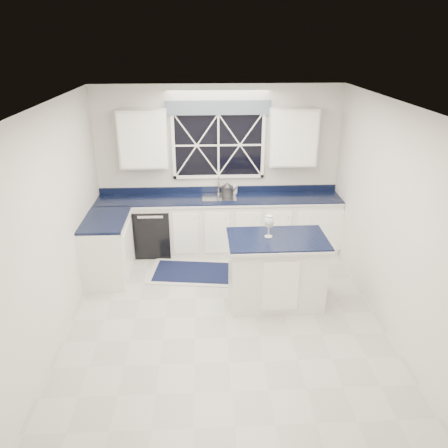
{
  "coord_description": "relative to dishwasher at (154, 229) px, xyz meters",
  "views": [
    {
      "loc": [
        -0.25,
        -4.75,
        3.39
      ],
      "look_at": [
        0.0,
        0.4,
        1.14
      ],
      "focal_mm": 35.0,
      "sensor_mm": 36.0,
      "label": 1
    }
  ],
  "objects": [
    {
      "name": "ground",
      "position": [
        1.1,
        -1.95,
        -0.41
      ],
      "size": [
        4.5,
        4.5,
        0.0
      ],
      "primitive_type": "plane",
      "color": "#A4A49F",
      "rests_on": "ground"
    },
    {
      "name": "back_wall",
      "position": [
        1.1,
        0.3,
        0.94
      ],
      "size": [
        4.0,
        0.1,
        2.7
      ],
      "primitive_type": "cube",
      "color": "silver",
      "rests_on": "ground"
    },
    {
      "name": "base_cabinets",
      "position": [
        0.77,
        -0.17,
        0.04
      ],
      "size": [
        3.99,
        1.6,
        0.9
      ],
      "color": "white",
      "rests_on": "ground"
    },
    {
      "name": "countertop",
      "position": [
        1.1,
        0.0,
        0.51
      ],
      "size": [
        3.98,
        0.64,
        0.04
      ],
      "primitive_type": "cube",
      "color": "black",
      "rests_on": "base_cabinets"
    },
    {
      "name": "dishwasher",
      "position": [
        0.0,
        0.0,
        0.0
      ],
      "size": [
        0.6,
        0.58,
        0.82
      ],
      "primitive_type": "cube",
      "color": "black",
      "rests_on": "ground"
    },
    {
      "name": "window",
      "position": [
        1.1,
        0.25,
        1.42
      ],
      "size": [
        1.65,
        0.09,
        1.26
      ],
      "color": "black",
      "rests_on": "ground"
    },
    {
      "name": "upper_cabinets",
      "position": [
        1.1,
        0.13,
        1.49
      ],
      "size": [
        3.1,
        0.34,
        0.9
      ],
      "color": "white",
      "rests_on": "ground"
    },
    {
      "name": "faucet",
      "position": [
        1.1,
        0.19,
        0.69
      ],
      "size": [
        0.05,
        0.2,
        0.3
      ],
      "color": "silver",
      "rests_on": "countertop"
    },
    {
      "name": "island",
      "position": [
        1.8,
        -1.61,
        0.07
      ],
      "size": [
        1.29,
        0.79,
        0.96
      ],
      "rotation": [
        0.0,
        0.0,
        0.01
      ],
      "color": "white",
      "rests_on": "ground"
    },
    {
      "name": "rug",
      "position": [
        0.65,
        -0.79,
        -0.4
      ],
      "size": [
        1.39,
        0.95,
        0.02
      ],
      "rotation": [
        0.0,
        0.0,
        -0.12
      ],
      "color": "#B5B5B0",
      "rests_on": "ground"
    },
    {
      "name": "kettle",
      "position": [
        1.23,
        0.1,
        0.64
      ],
      "size": [
        0.33,
        0.21,
        0.23
      ],
      "rotation": [
        0.0,
        0.0,
        -0.11
      ],
      "color": "#2C2C2E",
      "rests_on": "countertop"
    },
    {
      "name": "wine_glass",
      "position": [
        1.68,
        -1.57,
        0.76
      ],
      "size": [
        0.13,
        0.13,
        0.3
      ],
      "color": "silver",
      "rests_on": "island"
    },
    {
      "name": "soap_bottle",
      "position": [
        1.36,
        0.22,
        0.63
      ],
      "size": [
        0.11,
        0.11,
        0.2
      ],
      "primitive_type": "imported",
      "rotation": [
        0.0,
        0.0,
        -0.22
      ],
      "color": "silver",
      "rests_on": "countertop"
    }
  ]
}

